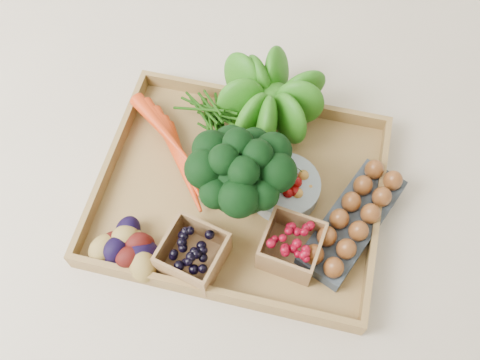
% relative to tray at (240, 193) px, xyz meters
% --- Properties ---
extents(ground, '(4.00, 4.00, 0.00)m').
position_rel_tray_xyz_m(ground, '(0.00, 0.00, -0.01)').
color(ground, beige).
rests_on(ground, ground).
extents(tray, '(0.55, 0.45, 0.01)m').
position_rel_tray_xyz_m(tray, '(0.00, 0.00, 0.00)').
color(tray, olive).
rests_on(tray, ground).
extents(carrots, '(0.22, 0.16, 0.05)m').
position_rel_tray_xyz_m(carrots, '(-0.15, 0.05, 0.03)').
color(carrots, red).
rests_on(carrots, tray).
extents(lettuce, '(0.15, 0.15, 0.15)m').
position_rel_tray_xyz_m(lettuce, '(0.02, 0.19, 0.08)').
color(lettuce, '#1D4E0C').
rests_on(lettuce, tray).
extents(broccoli, '(0.19, 0.19, 0.15)m').
position_rel_tray_xyz_m(broccoli, '(0.01, -0.03, 0.08)').
color(broccoli, black).
rests_on(broccoli, tray).
extents(cherry_bowl, '(0.14, 0.14, 0.04)m').
position_rel_tray_xyz_m(cherry_bowl, '(0.09, 0.02, 0.03)').
color(cherry_bowl, '#8C9EA5').
rests_on(cherry_bowl, tray).
extents(egg_carton, '(0.19, 0.28, 0.03)m').
position_rel_tray_xyz_m(egg_carton, '(0.23, -0.02, 0.02)').
color(egg_carton, '#394149').
rests_on(egg_carton, tray).
extents(potatoes, '(0.13, 0.13, 0.08)m').
position_rel_tray_xyz_m(potatoes, '(-0.17, -0.18, 0.05)').
color(potatoes, '#380B09').
rests_on(potatoes, tray).
extents(punnet_blackberry, '(0.13, 0.13, 0.07)m').
position_rel_tray_xyz_m(punnet_blackberry, '(-0.05, -0.16, 0.04)').
color(punnet_blackberry, black).
rests_on(punnet_blackberry, tray).
extents(punnet_raspberry, '(0.12, 0.12, 0.07)m').
position_rel_tray_xyz_m(punnet_raspberry, '(0.12, -0.11, 0.04)').
color(punnet_raspberry, maroon).
rests_on(punnet_raspberry, tray).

